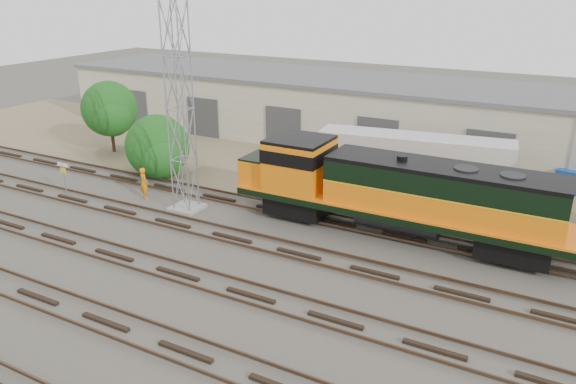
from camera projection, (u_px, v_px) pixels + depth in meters
The scene contains 12 objects.
ground at pixel (215, 250), 28.55m from camera, with size 140.00×140.00×0.00m, color #47423A.
dirt_strip at pixel (336, 169), 40.89m from camera, with size 80.00×16.00×0.02m, color #726047.
tracks at pixel (178, 274), 26.06m from camera, with size 80.00×20.40×0.28m.
warehouse at pixel (376, 112), 46.50m from camera, with size 58.40×10.40×5.30m.
locomotive at pixel (394, 191), 29.37m from camera, with size 18.30×3.21×4.40m.
signal_tower at pixel (180, 114), 31.63m from camera, with size 1.77×1.77×11.98m.
sign_post at pixel (63, 172), 35.55m from camera, with size 0.87×0.07×2.13m.
worker at pixel (144, 183), 35.06m from camera, with size 0.73×0.48×2.01m, color orange.
semi_trailer at pixel (418, 157), 35.66m from camera, with size 12.34×4.13×3.73m.
dumpster_blue at pixel (571, 180), 36.29m from camera, with size 1.60×1.50×1.50m, color #16469B.
tree_west at pixel (110, 111), 43.71m from camera, with size 4.54×4.33×5.66m.
tree_mid at pixel (159, 149), 39.16m from camera, with size 4.71×4.49×4.49m.
Camera 1 is at (15.53, -20.82, 12.78)m, focal length 35.00 mm.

